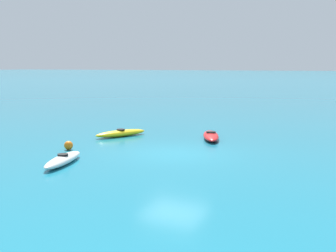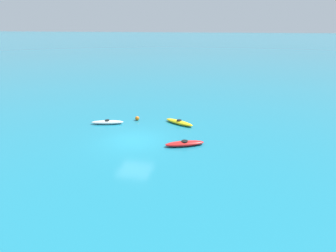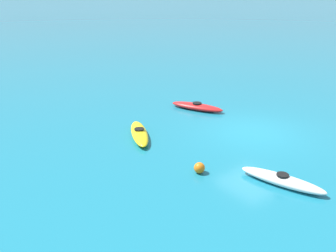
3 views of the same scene
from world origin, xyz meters
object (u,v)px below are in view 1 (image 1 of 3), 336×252
kayak_red (211,136)px  buoy_orange (69,145)px  kayak_yellow (121,133)px  kayak_white (63,160)px

kayak_red → buoy_orange: size_ratio=7.66×
kayak_red → kayak_yellow: bearing=15.6°
kayak_white → buoy_orange: kayak_white is taller
buoy_orange → kayak_white: bearing=124.9°
kayak_red → buoy_orange: kayak_red is taller
kayak_white → kayak_yellow: size_ratio=1.00×
kayak_red → kayak_yellow: same height
kayak_white → kayak_yellow: 6.10m
kayak_yellow → kayak_white: bearing=102.7°
kayak_red → kayak_white: bearing=67.6°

